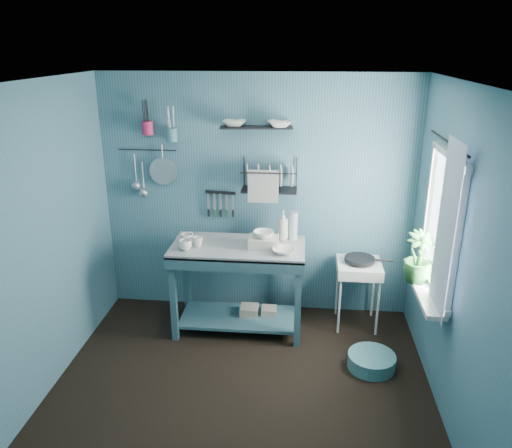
# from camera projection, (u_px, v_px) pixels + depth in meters

# --- Properties ---
(floor) EXTENTS (3.20, 3.20, 0.00)m
(floor) POSITION_uv_depth(u_px,v_px,m) (240.00, 393.00, 4.16)
(floor) COLOR black
(floor) RESTS_ON ground
(ceiling) EXTENTS (3.20, 3.20, 0.00)m
(ceiling) POSITION_uv_depth(u_px,v_px,m) (236.00, 83.00, 3.31)
(ceiling) COLOR silver
(ceiling) RESTS_ON ground
(wall_back) EXTENTS (3.20, 0.00, 3.20)m
(wall_back) POSITION_uv_depth(u_px,v_px,m) (257.00, 198.00, 5.14)
(wall_back) COLOR #396575
(wall_back) RESTS_ON ground
(wall_front) EXTENTS (3.20, 0.00, 3.20)m
(wall_front) POSITION_uv_depth(u_px,v_px,m) (197.00, 384.00, 2.33)
(wall_front) COLOR #396575
(wall_front) RESTS_ON ground
(wall_left) EXTENTS (0.00, 3.00, 3.00)m
(wall_left) POSITION_uv_depth(u_px,v_px,m) (35.00, 248.00, 3.88)
(wall_left) COLOR #396575
(wall_left) RESTS_ON ground
(wall_right) EXTENTS (0.00, 3.00, 3.00)m
(wall_right) POSITION_uv_depth(u_px,v_px,m) (459.00, 265.00, 3.59)
(wall_right) COLOR #396575
(wall_right) RESTS_ON ground
(work_counter) EXTENTS (1.36, 0.81, 0.91)m
(work_counter) POSITION_uv_depth(u_px,v_px,m) (239.00, 288.00, 4.97)
(work_counter) COLOR #2D5460
(work_counter) RESTS_ON floor
(mug_left) EXTENTS (0.12, 0.12, 0.10)m
(mug_left) POSITION_uv_depth(u_px,v_px,m) (185.00, 245.00, 4.69)
(mug_left) COLOR white
(mug_left) RESTS_ON work_counter
(mug_mid) EXTENTS (0.14, 0.14, 0.09)m
(mug_mid) POSITION_uv_depth(u_px,v_px,m) (198.00, 242.00, 4.78)
(mug_mid) COLOR white
(mug_mid) RESTS_ON work_counter
(mug_right) EXTENTS (0.17, 0.17, 0.10)m
(mug_right) POSITION_uv_depth(u_px,v_px,m) (187.00, 239.00, 4.84)
(mug_right) COLOR white
(mug_right) RESTS_ON work_counter
(wash_tub) EXTENTS (0.28, 0.22, 0.10)m
(wash_tub) POSITION_uv_depth(u_px,v_px,m) (264.00, 242.00, 4.76)
(wash_tub) COLOR beige
(wash_tub) RESTS_ON work_counter
(tub_bowl) EXTENTS (0.20, 0.19, 0.06)m
(tub_bowl) POSITION_uv_depth(u_px,v_px,m) (264.00, 234.00, 4.73)
(tub_bowl) COLOR white
(tub_bowl) RESTS_ON wash_tub
(soap_bottle) EXTENTS (0.11, 0.12, 0.30)m
(soap_bottle) POSITION_uv_depth(u_px,v_px,m) (283.00, 225.00, 4.91)
(soap_bottle) COLOR beige
(soap_bottle) RESTS_ON work_counter
(water_bottle) EXTENTS (0.09, 0.09, 0.28)m
(water_bottle) POSITION_uv_depth(u_px,v_px,m) (293.00, 226.00, 4.93)
(water_bottle) COLOR #A4B3B7
(water_bottle) RESTS_ON work_counter
(counter_bowl) EXTENTS (0.22, 0.22, 0.05)m
(counter_bowl) POSITION_uv_depth(u_px,v_px,m) (284.00, 250.00, 4.63)
(counter_bowl) COLOR white
(counter_bowl) RESTS_ON work_counter
(hotplate_stand) EXTENTS (0.49, 0.49, 0.70)m
(hotplate_stand) POSITION_uv_depth(u_px,v_px,m) (357.00, 294.00, 5.08)
(hotplate_stand) COLOR silver
(hotplate_stand) RESTS_ON floor
(frying_pan) EXTENTS (0.30, 0.30, 0.03)m
(frying_pan) POSITION_uv_depth(u_px,v_px,m) (360.00, 259.00, 4.94)
(frying_pan) COLOR black
(frying_pan) RESTS_ON hotplate_stand
(knife_strip) EXTENTS (0.32, 0.06, 0.03)m
(knife_strip) POSITION_uv_depth(u_px,v_px,m) (220.00, 193.00, 5.12)
(knife_strip) COLOR black
(knife_strip) RESTS_ON wall_back
(dish_rack) EXTENTS (0.55, 0.24, 0.32)m
(dish_rack) POSITION_uv_depth(u_px,v_px,m) (269.00, 175.00, 4.91)
(dish_rack) COLOR black
(dish_rack) RESTS_ON wall_back
(upper_shelf) EXTENTS (0.71, 0.24, 0.02)m
(upper_shelf) POSITION_uv_depth(u_px,v_px,m) (256.00, 127.00, 4.79)
(upper_shelf) COLOR black
(upper_shelf) RESTS_ON wall_back
(shelf_bowl_left) EXTENTS (0.23, 0.23, 0.06)m
(shelf_bowl_left) POSITION_uv_depth(u_px,v_px,m) (234.00, 119.00, 4.78)
(shelf_bowl_left) COLOR white
(shelf_bowl_left) RESTS_ON upper_shelf
(shelf_bowl_right) EXTENTS (0.26, 0.26, 0.06)m
(shelf_bowl_right) POSITION_uv_depth(u_px,v_px,m) (280.00, 125.00, 4.76)
(shelf_bowl_right) COLOR white
(shelf_bowl_right) RESTS_ON upper_shelf
(utensil_cup_magenta) EXTENTS (0.11, 0.11, 0.13)m
(utensil_cup_magenta) POSITION_uv_depth(u_px,v_px,m) (148.00, 128.00, 4.92)
(utensil_cup_magenta) COLOR #B6214A
(utensil_cup_magenta) RESTS_ON wall_back
(utensil_cup_teal) EXTENTS (0.11, 0.11, 0.13)m
(utensil_cup_teal) POSITION_uv_depth(u_px,v_px,m) (172.00, 135.00, 4.92)
(utensil_cup_teal) COLOR #3B757C
(utensil_cup_teal) RESTS_ON wall_back
(colander) EXTENTS (0.28, 0.03, 0.28)m
(colander) POSITION_uv_depth(u_px,v_px,m) (163.00, 171.00, 5.08)
(colander) COLOR #B0B4B9
(colander) RESTS_ON wall_back
(ladle_outer) EXTENTS (0.01, 0.01, 0.30)m
(ladle_outer) POSITION_uv_depth(u_px,v_px,m) (135.00, 169.00, 5.12)
(ladle_outer) COLOR #B0B4B9
(ladle_outer) RESTS_ON wall_back
(ladle_inner) EXTENTS (0.01, 0.01, 0.30)m
(ladle_inner) POSITION_uv_depth(u_px,v_px,m) (143.00, 176.00, 5.13)
(ladle_inner) COLOR #B0B4B9
(ladle_inner) RESTS_ON wall_back
(hook_rail) EXTENTS (0.60, 0.01, 0.01)m
(hook_rail) POSITION_uv_depth(u_px,v_px,m) (147.00, 150.00, 5.04)
(hook_rail) COLOR black
(hook_rail) RESTS_ON wall_back
(window_glass) EXTENTS (0.00, 1.10, 1.10)m
(window_glass) POSITION_uv_depth(u_px,v_px,m) (443.00, 224.00, 3.96)
(window_glass) COLOR white
(window_glass) RESTS_ON wall_right
(windowsill) EXTENTS (0.16, 0.95, 0.04)m
(windowsill) POSITION_uv_depth(u_px,v_px,m) (424.00, 290.00, 4.17)
(windowsill) COLOR silver
(windowsill) RESTS_ON wall_right
(curtain) EXTENTS (0.00, 1.35, 1.35)m
(curtain) POSITION_uv_depth(u_px,v_px,m) (445.00, 231.00, 3.67)
(curtain) COLOR silver
(curtain) RESTS_ON wall_right
(curtain_rod) EXTENTS (0.02, 1.05, 0.02)m
(curtain_rod) POSITION_uv_depth(u_px,v_px,m) (448.00, 142.00, 3.74)
(curtain_rod) COLOR black
(curtain_rod) RESTS_ON wall_right
(potted_plant) EXTENTS (0.33, 0.33, 0.44)m
(potted_plant) POSITION_uv_depth(u_px,v_px,m) (418.00, 257.00, 4.20)
(potted_plant) COLOR #245B26
(potted_plant) RESTS_ON windowsill
(storage_tin_large) EXTENTS (0.18, 0.18, 0.22)m
(storage_tin_large) POSITION_uv_depth(u_px,v_px,m) (249.00, 316.00, 5.13)
(storage_tin_large) COLOR gray
(storage_tin_large) RESTS_ON floor
(storage_tin_small) EXTENTS (0.15, 0.15, 0.20)m
(storage_tin_small) POSITION_uv_depth(u_px,v_px,m) (269.00, 316.00, 5.14)
(storage_tin_small) COLOR gray
(storage_tin_small) RESTS_ON floor
(floor_basin) EXTENTS (0.43, 0.43, 0.13)m
(floor_basin) POSITION_uv_depth(u_px,v_px,m) (371.00, 361.00, 4.47)
(floor_basin) COLOR teal
(floor_basin) RESTS_ON floor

